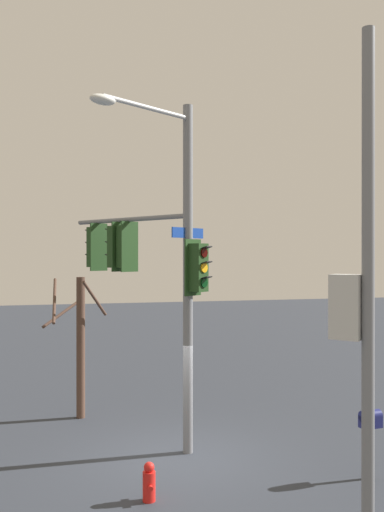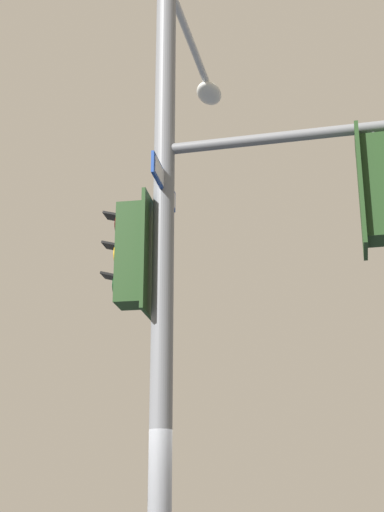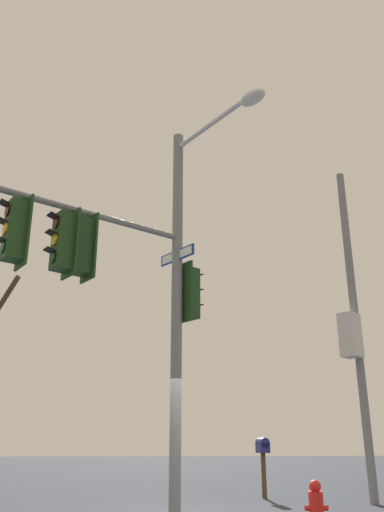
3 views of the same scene
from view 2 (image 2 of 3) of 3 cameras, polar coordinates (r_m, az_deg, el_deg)
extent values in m
cylinder|color=slate|center=(7.64, -2.28, -1.69)|extent=(0.23, 0.23, 8.07)
cylinder|color=silver|center=(10.40, -0.13, 16.28)|extent=(1.45, 2.13, 0.10)
ellipsoid|color=silver|center=(11.37, 1.34, 12.44)|extent=(0.63, 0.70, 0.20)
cylinder|color=slate|center=(7.96, 12.84, 9.55)|extent=(3.58, 2.41, 0.12)
cube|color=#1E3D19|center=(7.66, 14.18, 5.01)|extent=(0.45, 0.47, 1.10)
cube|color=#1E3D19|center=(7.66, 12.91, 4.92)|extent=(0.34, 0.49, 1.30)
cylinder|color=slate|center=(7.93, 13.82, 9.14)|extent=(0.04, 0.04, 0.15)
cube|color=#1E3D19|center=(7.82, -4.61, 0.04)|extent=(0.46, 0.47, 1.10)
cube|color=#1E3D19|center=(7.78, -3.40, 0.11)|extent=(0.37, 0.47, 1.30)
cylinder|color=#2F0403|center=(7.97, -5.70, 2.29)|extent=(0.16, 0.19, 0.22)
cube|color=black|center=(8.03, -6.19, 3.06)|extent=(0.25, 0.26, 0.06)
cylinder|color=#F2A814|center=(7.86, -5.78, -0.02)|extent=(0.16, 0.19, 0.22)
cube|color=black|center=(7.91, -6.28, 0.77)|extent=(0.25, 0.26, 0.06)
cylinder|color=black|center=(7.75, -5.86, -2.40)|extent=(0.16, 0.19, 0.22)
cube|color=black|center=(7.81, -6.37, -1.58)|extent=(0.25, 0.26, 0.06)
cube|color=navy|center=(8.02, -2.18, 5.63)|extent=(0.67, 0.91, 0.24)
cube|color=white|center=(8.02, -2.05, 5.64)|extent=(0.60, 0.81, 0.18)
camera|label=1|loc=(19.74, -20.13, -9.51)|focal=38.65mm
camera|label=3|loc=(16.16, 29.78, -18.07)|focal=36.49mm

